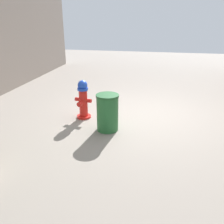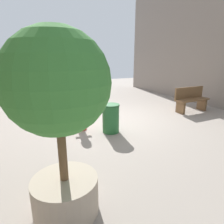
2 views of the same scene
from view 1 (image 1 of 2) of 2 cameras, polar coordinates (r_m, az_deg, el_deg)
The scene contains 3 objects.
ground_plane at distance 6.15m, azimuth 6.98°, elevation -0.81°, with size 23.40×23.40×0.00m, color gray.
fire_hydrant at distance 5.86m, azimuth -6.90°, elevation 3.02°, with size 0.43×0.41×0.95m.
trash_bin at distance 5.20m, azimuth -1.08°, elevation -0.12°, with size 0.49×0.49×0.82m.
Camera 1 is at (-0.39, 5.67, 2.36)m, focal length 38.40 mm.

